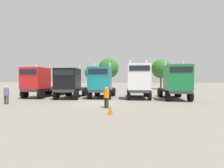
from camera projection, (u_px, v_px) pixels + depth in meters
The scene contains 12 objects.
ground at pixel (98, 103), 15.42m from camera, with size 200.00×200.00×0.00m, color slate.
semi_truck_red at pixel (39, 82), 19.80m from camera, with size 3.18×6.55×4.18m.
semi_truck_black at pixel (70, 83), 18.94m from camera, with size 2.88×6.39×4.03m.
semi_truck_teal at pixel (101, 82), 19.16m from camera, with size 2.70×5.97×4.20m.
semi_truck_white at pixel (138, 81), 18.46m from camera, with size 2.56×5.91×4.49m.
semi_truck_green at pixel (176, 82), 17.57m from camera, with size 2.65×6.37×4.30m.
visitor_in_hivis at pixel (106, 96), 12.62m from camera, with size 0.57×0.57×1.62m.
visitor_with_camera at pixel (6, 94), 14.48m from camera, with size 0.46×0.46×1.63m.
traffic_cone_near at pixel (110, 110), 10.16m from camera, with size 0.36×0.36×0.64m, color #F2590C.
oak_far_left at pixel (91, 73), 39.02m from camera, with size 2.97×2.97×5.33m.
oak_far_centre at pixel (109, 68), 34.43m from camera, with size 4.19×4.19×6.67m.
oak_far_right at pixel (161, 69), 36.54m from camera, with size 4.22×4.22×6.72m.
Camera 1 is at (2.89, -15.15, 2.21)m, focal length 26.21 mm.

